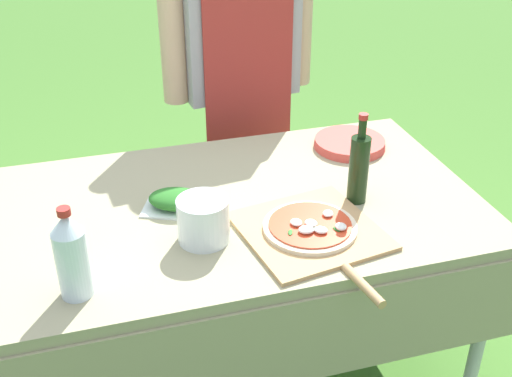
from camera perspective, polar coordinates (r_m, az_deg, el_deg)
name	(u,v)px	position (r m, az deg, el deg)	size (l,w,h in m)	color
prep_table	(236,225)	(1.95, -1.77, -3.22)	(1.46, 0.88, 0.75)	gray
person_cook	(239,57)	(2.49, -1.50, 11.65)	(0.60, 0.24, 1.61)	#4C4C51
pizza_on_peel	(312,231)	(1.77, 4.97, -3.74)	(0.41, 0.55, 0.05)	tan
oil_bottle	(359,167)	(1.89, 9.13, 1.86)	(0.06, 0.06, 0.28)	black
water_bottle	(71,255)	(1.56, -16.09, -5.71)	(0.08, 0.08, 0.24)	silver
herb_container	(176,200)	(1.88, -7.12, -1.04)	(0.23, 0.20, 0.06)	silver
mixing_tub	(203,220)	(1.72, -4.71, -2.81)	(0.14, 0.14, 0.12)	silver
plate_stack	(350,143)	(2.25, 8.32, 4.01)	(0.25, 0.25, 0.03)	#DB4C42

